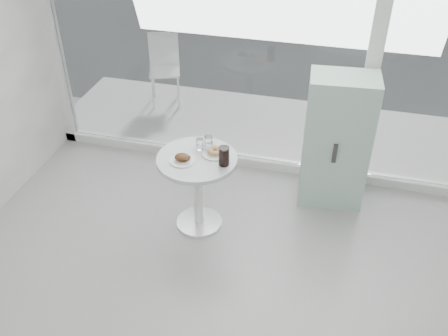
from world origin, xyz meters
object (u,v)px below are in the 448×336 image
(mint_cabinet, at_px, (336,141))
(cola_glass, at_px, (224,156))
(main_table, at_px, (198,178))
(plate_donut, at_px, (215,152))
(water_tumbler_b, at_px, (208,144))
(patio_chair, at_px, (165,64))
(plate_fritter, at_px, (183,159))
(water_tumbler_a, at_px, (200,145))

(mint_cabinet, distance_m, cola_glass, 1.22)
(main_table, xyz_separation_m, plate_donut, (0.14, 0.10, 0.24))
(mint_cabinet, bearing_deg, plate_donut, -153.18)
(main_table, height_order, water_tumbler_b, water_tumbler_b)
(main_table, xyz_separation_m, patio_chair, (-1.15, 2.27, 0.01))
(plate_fritter, xyz_separation_m, water_tumbler_b, (0.17, 0.24, 0.03))
(main_table, distance_m, water_tumbler_b, 0.33)
(water_tumbler_b, relative_size, cola_glass, 0.75)
(water_tumbler_a, bearing_deg, water_tumbler_b, 16.87)
(plate_donut, bearing_deg, water_tumbler_a, 166.40)
(water_tumbler_b, xyz_separation_m, cola_glass, (0.20, -0.20, 0.03))
(patio_chair, relative_size, water_tumbler_b, 6.77)
(water_tumbler_a, bearing_deg, mint_cabinet, 26.87)
(main_table, bearing_deg, patio_chair, 116.82)
(patio_chair, distance_m, plate_fritter, 2.58)
(water_tumbler_b, distance_m, cola_glass, 0.28)
(main_table, relative_size, plate_fritter, 3.44)
(patio_chair, bearing_deg, plate_fritter, -85.53)
(main_table, relative_size, cola_glass, 4.35)
(plate_fritter, bearing_deg, patio_chair, 113.96)
(mint_cabinet, relative_size, plate_donut, 5.64)
(mint_cabinet, bearing_deg, main_table, -152.74)
(mint_cabinet, distance_m, water_tumbler_a, 1.34)
(water_tumbler_b, bearing_deg, main_table, -111.67)
(main_table, xyz_separation_m, plate_fritter, (-0.10, -0.08, 0.25))
(water_tumbler_a, bearing_deg, plate_fritter, -112.67)
(plate_donut, bearing_deg, cola_glass, -50.02)
(mint_cabinet, bearing_deg, water_tumbler_a, -157.97)
(plate_donut, bearing_deg, water_tumbler_b, 142.42)
(water_tumbler_a, height_order, water_tumbler_b, water_tumbler_b)
(patio_chair, xyz_separation_m, water_tumbler_b, (1.21, -2.11, 0.27))
(patio_chair, relative_size, cola_glass, 5.10)
(main_table, height_order, patio_chair, patio_chair)
(plate_fritter, height_order, plate_donut, plate_fritter)
(plate_donut, height_order, water_tumbler_b, water_tumbler_b)
(main_table, bearing_deg, water_tumbler_a, 95.05)
(plate_fritter, relative_size, water_tumbler_b, 1.68)
(cola_glass, bearing_deg, water_tumbler_a, 146.68)
(patio_chair, distance_m, cola_glass, 2.72)
(patio_chair, height_order, plate_donut, patio_chair)
(main_table, relative_size, water_tumbler_b, 5.78)
(water_tumbler_a, xyz_separation_m, water_tumbler_b, (0.07, 0.02, 0.01))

